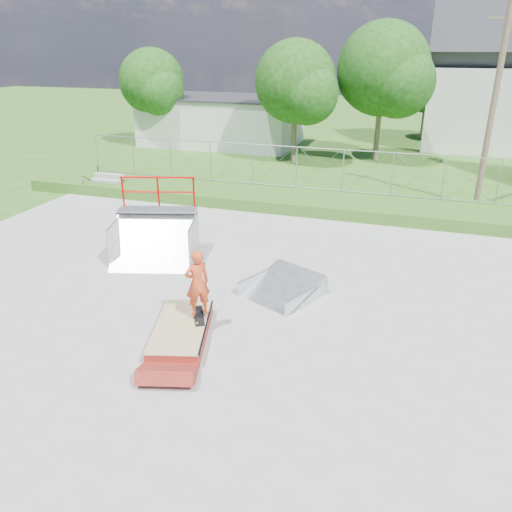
# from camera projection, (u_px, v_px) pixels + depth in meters

# --- Properties ---
(ground) EXTENTS (120.00, 120.00, 0.00)m
(ground) POSITION_uv_depth(u_px,v_px,m) (197.00, 309.00, 12.80)
(ground) COLOR #2C5718
(ground) RESTS_ON ground
(concrete_pad) EXTENTS (20.00, 16.00, 0.04)m
(concrete_pad) POSITION_uv_depth(u_px,v_px,m) (197.00, 309.00, 12.80)
(concrete_pad) COLOR gray
(concrete_pad) RESTS_ON ground
(grass_berm) EXTENTS (24.00, 3.00, 0.50)m
(grass_berm) POSITION_uv_depth(u_px,v_px,m) (290.00, 200.00, 21.02)
(grass_berm) COLOR #2C5718
(grass_berm) RESTS_ON ground
(grind_box) EXTENTS (1.78, 2.64, 0.36)m
(grind_box) POSITION_uv_depth(u_px,v_px,m) (182.00, 332.00, 11.47)
(grind_box) COLOR maroon
(grind_box) RESTS_ON concrete_pad
(quarter_pipe) EXTENTS (2.94, 2.68, 2.46)m
(quarter_pipe) POSITION_uv_depth(u_px,v_px,m) (153.00, 224.00, 15.18)
(quarter_pipe) COLOR #93959A
(quarter_pipe) RESTS_ON concrete_pad
(flat_bank_ramp) EXTENTS (2.33, 2.39, 0.53)m
(flat_bank_ramp) POSITION_uv_depth(u_px,v_px,m) (282.00, 287.00, 13.40)
(flat_bank_ramp) COLOR #93959A
(flat_bank_ramp) RESTS_ON concrete_pad
(skateboard) EXTENTS (0.56, 0.81, 0.13)m
(skateboard) POSITION_uv_depth(u_px,v_px,m) (199.00, 316.00, 11.68)
(skateboard) COLOR black
(skateboard) RESTS_ON grind_box
(skater) EXTENTS (0.68, 0.68, 1.59)m
(skater) POSITION_uv_depth(u_px,v_px,m) (198.00, 286.00, 11.37)
(skater) COLOR #D34420
(skater) RESTS_ON grind_box
(concrete_stairs) EXTENTS (1.50, 1.60, 0.80)m
(concrete_stairs) POSITION_uv_depth(u_px,v_px,m) (105.00, 185.00, 22.69)
(concrete_stairs) COLOR gray
(concrete_stairs) RESTS_ON ground
(chain_link_fence) EXTENTS (20.00, 0.06, 1.80)m
(chain_link_fence) POSITION_uv_depth(u_px,v_px,m) (296.00, 168.00, 21.45)
(chain_link_fence) COLOR gray
(chain_link_fence) RESTS_ON grass_berm
(utility_building_flat) EXTENTS (10.00, 6.00, 3.00)m
(utility_building_flat) POSITION_uv_depth(u_px,v_px,m) (222.00, 121.00, 33.76)
(utility_building_flat) COLOR silver
(utility_building_flat) RESTS_ON ground
(gable_house) EXTENTS (8.40, 6.08, 8.94)m
(gable_house) POSITION_uv_depth(u_px,v_px,m) (495.00, 87.00, 31.50)
(gable_house) COLOR silver
(gable_house) RESTS_ON ground
(utility_pole) EXTENTS (0.24, 0.24, 8.00)m
(utility_pole) POSITION_uv_depth(u_px,v_px,m) (493.00, 107.00, 19.61)
(utility_pole) COLOR brown
(utility_pole) RESTS_ON ground
(tree_left_near) EXTENTS (4.76, 4.48, 6.65)m
(tree_left_near) POSITION_uv_depth(u_px,v_px,m) (299.00, 85.00, 27.26)
(tree_left_near) COLOR brown
(tree_left_near) RESTS_ON ground
(tree_center) EXTENTS (5.44, 5.12, 7.60)m
(tree_center) POSITION_uv_depth(u_px,v_px,m) (388.00, 73.00, 27.46)
(tree_center) COLOR brown
(tree_center) RESTS_ON ground
(tree_left_far) EXTENTS (4.42, 4.16, 6.18)m
(tree_left_far) POSITION_uv_depth(u_px,v_px,m) (154.00, 84.00, 32.00)
(tree_left_far) COLOR brown
(tree_left_far) RESTS_ON ground
(tree_back_mid) EXTENTS (4.08, 3.84, 5.70)m
(tree_back_mid) POSITION_uv_depth(u_px,v_px,m) (431.00, 86.00, 34.29)
(tree_back_mid) COLOR brown
(tree_back_mid) RESTS_ON ground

